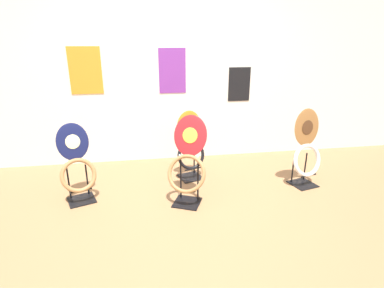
% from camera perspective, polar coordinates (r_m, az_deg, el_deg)
% --- Properties ---
extents(ground_plane, '(14.00, 14.00, 0.00)m').
position_cam_1_polar(ground_plane, '(2.88, -0.06, -16.68)').
color(ground_plane, '#8E6642').
extents(wall_back, '(8.00, 0.07, 2.60)m').
position_cam_1_polar(wall_back, '(4.28, -4.36, 13.90)').
color(wall_back, silver).
rests_on(wall_back, ground_plane).
extents(toilet_seat_display_navy_moon, '(0.43, 0.39, 0.86)m').
position_cam_1_polar(toilet_seat_display_navy_moon, '(3.46, -21.07, -4.11)').
color(toilet_seat_display_navy_moon, black).
rests_on(toilet_seat_display_navy_moon, ground_plane).
extents(toilet_seat_display_woodgrain, '(0.43, 0.34, 0.94)m').
position_cam_1_polar(toilet_seat_display_woodgrain, '(3.82, 20.98, -1.52)').
color(toilet_seat_display_woodgrain, black).
rests_on(toilet_seat_display_woodgrain, ground_plane).
extents(toilet_seat_display_crimson_swirl, '(0.50, 0.48, 0.95)m').
position_cam_1_polar(toilet_seat_display_crimson_swirl, '(3.17, -0.82, -3.88)').
color(toilet_seat_display_crimson_swirl, black).
rests_on(toilet_seat_display_crimson_swirl, ground_plane).
extents(toilet_seat_display_orange_sun, '(0.39, 0.35, 0.88)m').
position_cam_1_polar(toilet_seat_display_orange_sun, '(3.76, -0.32, -0.79)').
color(toilet_seat_display_orange_sun, black).
rests_on(toilet_seat_display_orange_sun, ground_plane).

